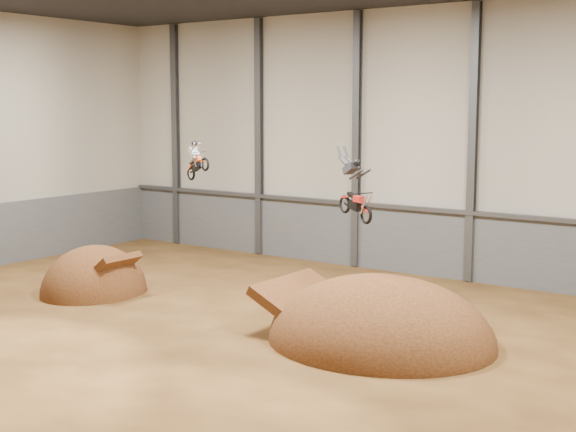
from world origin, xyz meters
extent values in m
plane|color=#462B12|center=(0.00, 0.00, 0.00)|extent=(40.00, 40.00, 0.00)
cube|color=#B9B3A3|center=(0.00, 15.00, 7.00)|extent=(40.00, 0.10, 14.00)
cube|color=#595C61|center=(0.00, 14.90, 1.75)|extent=(39.80, 0.18, 3.50)
cube|color=#47494F|center=(0.00, 14.75, 3.55)|extent=(39.80, 0.35, 0.20)
cube|color=#47494F|center=(-16.67, 14.80, 7.00)|extent=(0.40, 0.36, 13.90)
cube|color=#47494F|center=(-10.00, 14.80, 7.00)|extent=(0.40, 0.36, 13.90)
cube|color=#47494F|center=(-3.33, 14.80, 7.00)|extent=(0.40, 0.36, 13.90)
cube|color=#47494F|center=(3.33, 14.80, 7.00)|extent=(0.40, 0.36, 13.90)
ellipsoid|color=#3D200F|center=(-10.41, 2.16, 0.00)|extent=(4.61, 5.32, 4.61)
ellipsoid|color=#3D200F|center=(4.70, 2.84, 0.00)|extent=(8.85, 7.83, 5.11)
camera|label=1|loc=(18.66, -23.29, 8.94)|focal=50.00mm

